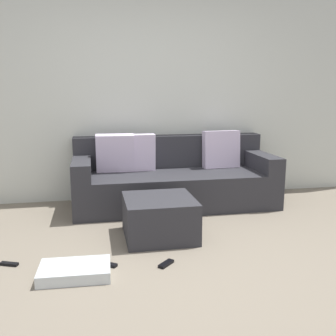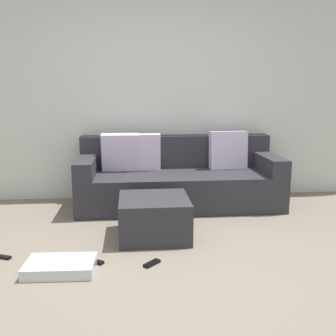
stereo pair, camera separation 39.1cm
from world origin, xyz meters
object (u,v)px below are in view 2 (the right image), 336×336
object	(u,v)px
couch_sectional	(178,179)
storage_bin	(60,266)
remote_near_ottoman	(152,263)
ottoman	(154,217)
remote_under_side_table	(3,257)
remote_by_storage_bin	(93,261)

from	to	relation	value
couch_sectional	storage_bin	bearing A→B (deg)	-122.72
remote_near_ottoman	storage_bin	bearing A→B (deg)	139.35
ottoman	remote_under_side_table	distance (m)	1.32
storage_bin	remote_near_ottoman	bearing A→B (deg)	4.44
ottoman	remote_under_side_table	bearing A→B (deg)	-163.34
ottoman	remote_under_side_table	world-z (taller)	ottoman
remote_near_ottoman	remote_under_side_table	world-z (taller)	same
storage_bin	remote_near_ottoman	xyz separation A→B (m)	(0.69, 0.05, -0.03)
remote_near_ottoman	ottoman	bearing A→B (deg)	39.90
ottoman	remote_by_storage_bin	size ratio (longest dim) A/B	3.23
couch_sectional	remote_near_ottoman	xyz separation A→B (m)	(-0.39, -1.63, -0.30)
storage_bin	remote_by_storage_bin	xyz separation A→B (m)	(0.22, 0.15, -0.03)
remote_near_ottoman	remote_under_side_table	bearing A→B (deg)	123.95
remote_by_storage_bin	remote_under_side_table	distance (m)	0.75
storage_bin	remote_by_storage_bin	bearing A→B (deg)	33.17
couch_sectional	storage_bin	xyz separation A→B (m)	(-1.08, -1.69, -0.27)
ottoman	remote_by_storage_bin	xyz separation A→B (m)	(-0.52, -0.51, -0.18)
remote_by_storage_bin	ottoman	bearing A→B (deg)	80.17
remote_under_side_table	storage_bin	bearing A→B (deg)	-6.48
remote_under_side_table	remote_by_storage_bin	bearing A→B (deg)	12.00
couch_sectional	remote_near_ottoman	size ratio (longest dim) A/B	15.22
couch_sectional	ottoman	world-z (taller)	couch_sectional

